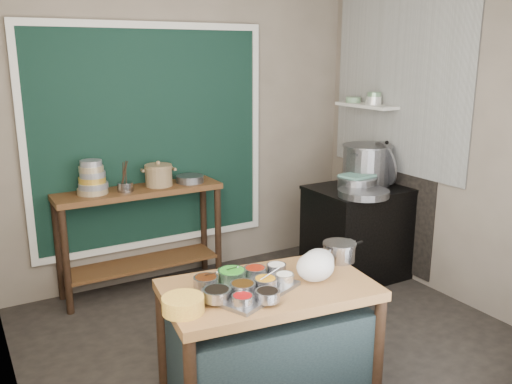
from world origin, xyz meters
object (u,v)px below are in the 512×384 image
utensil_cup (125,187)px  steamer (357,183)px  ceramic_crock (159,176)px  stock_pot (367,165)px  condiment_tray (249,290)px  stove_block (359,234)px  prep_table (268,342)px  back_counter (141,240)px  yellow_basin (183,305)px  saucepan (339,252)px

utensil_cup → steamer: size_ratio=0.35×
ceramic_crock → stock_pot: (1.84, -0.65, 0.03)m
utensil_cup → condiment_tray: bearing=-85.6°
stove_block → ceramic_crock: 1.96m
utensil_cup → ceramic_crock: bearing=8.7°
prep_table → stove_block: size_ratio=1.39×
back_counter → yellow_basin: (-0.42, -1.99, 0.32)m
saucepan → steamer: steamer is taller
prep_table → back_counter: bearing=102.1°
back_counter → prep_table: bearing=-85.3°
saucepan → back_counter: bearing=101.7°
condiment_tray → saucepan: bearing=9.4°
yellow_basin → steamer: 2.53m
stock_pot → saucepan: bearing=-136.8°
ceramic_crock → steamer: size_ratio=0.67×
yellow_basin → utensil_cup: size_ratio=1.70×
back_counter → saucepan: (0.78, -1.82, 0.34)m
prep_table → steamer: 2.08m
yellow_basin → saucepan: (1.19, 0.17, 0.02)m
saucepan → ceramic_crock: ceramic_crock is taller
condiment_tray → stock_pot: (2.01, 1.30, 0.31)m
steamer → saucepan: bearing=-134.6°
back_counter → steamer: 2.02m
prep_table → stove_block: stove_block is taller
condiment_tray → saucepan: saucepan is taller
condiment_tray → stock_pot: 2.41m
utensil_cup → stock_pot: bearing=-15.5°
condiment_tray → saucepan: (0.76, 0.13, 0.05)m
condiment_tray → ceramic_crock: size_ratio=2.05×
back_counter → yellow_basin: back_counter is taller
stove_block → prep_table: bearing=-145.5°
yellow_basin → condiment_tray: bearing=6.3°
saucepan → steamer: size_ratio=0.60×
prep_table → condiment_tray: 0.41m
ceramic_crock → steamer: 1.79m
prep_table → saucepan: (0.62, 0.11, 0.44)m
back_counter → utensil_cup: 0.53m
saucepan → steamer: bearing=34.0°
ceramic_crock → yellow_basin: bearing=-106.9°
yellow_basin → saucepan: size_ratio=1.00×
saucepan → utensil_cup: 2.00m
ceramic_crock → stock_pot: 1.95m
back_counter → ceramic_crock: (0.19, -0.00, 0.56)m
prep_table → saucepan: saucepan is taller
condiment_tray → ceramic_crock: (0.17, 1.95, 0.27)m
condiment_tray → utensil_cup: (-0.15, 1.90, 0.23)m
prep_table → utensil_cup: bearing=106.1°
back_counter → steamer: size_ratio=3.81×
stove_block → utensil_cup: 2.21m
stove_block → saucepan: saucepan is taller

